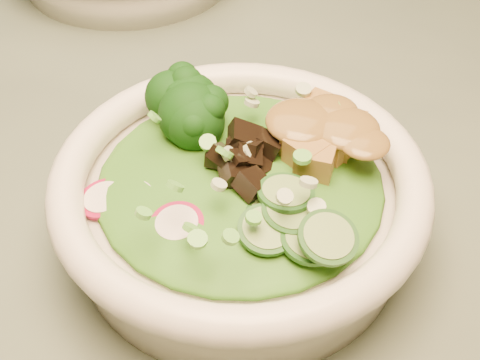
% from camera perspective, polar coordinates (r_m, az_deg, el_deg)
% --- Properties ---
extents(dining_table, '(1.20, 0.80, 0.75)m').
position_cam_1_polar(dining_table, '(0.63, -4.04, -5.68)').
color(dining_table, black).
rests_on(dining_table, ground).
extents(salad_bowl, '(0.25, 0.25, 0.07)m').
position_cam_1_polar(salad_bowl, '(0.45, 0.00, -1.72)').
color(salad_bowl, white).
rests_on(salad_bowl, dining_table).
extents(lettuce_bed, '(0.19, 0.19, 0.02)m').
position_cam_1_polar(lettuce_bed, '(0.44, -0.00, 0.09)').
color(lettuce_bed, '#295812').
rests_on(lettuce_bed, salad_bowl).
extents(broccoli_florets, '(0.09, 0.09, 0.04)m').
position_cam_1_polar(broccoli_florets, '(0.47, -3.59, 5.68)').
color(broccoli_florets, black).
rests_on(broccoli_florets, salad_bowl).
extents(radish_slices, '(0.11, 0.07, 0.02)m').
position_cam_1_polar(radish_slices, '(0.42, -7.37, -2.57)').
color(radish_slices, maroon).
rests_on(radish_slices, salad_bowl).
extents(cucumber_slices, '(0.08, 0.08, 0.03)m').
position_cam_1_polar(cucumber_slices, '(0.40, 3.98, -4.26)').
color(cucumber_slices, '#76A25A').
rests_on(cucumber_slices, salad_bowl).
extents(mushroom_heap, '(0.08, 0.08, 0.04)m').
position_cam_1_polar(mushroom_heap, '(0.44, 1.33, 1.79)').
color(mushroom_heap, black).
rests_on(mushroom_heap, salad_bowl).
extents(tofu_cubes, '(0.10, 0.08, 0.03)m').
position_cam_1_polar(tofu_cubes, '(0.46, 6.69, 3.37)').
color(tofu_cubes, olive).
rests_on(tofu_cubes, salad_bowl).
extents(peanut_sauce, '(0.07, 0.05, 0.01)m').
position_cam_1_polar(peanut_sauce, '(0.45, 6.82, 4.55)').
color(peanut_sauce, brown).
rests_on(peanut_sauce, tofu_cubes).
extents(scallion_garnish, '(0.18, 0.18, 0.02)m').
position_cam_1_polar(scallion_garnish, '(0.43, 0.00, 2.24)').
color(scallion_garnish, '#5FB941').
rests_on(scallion_garnish, salad_bowl).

